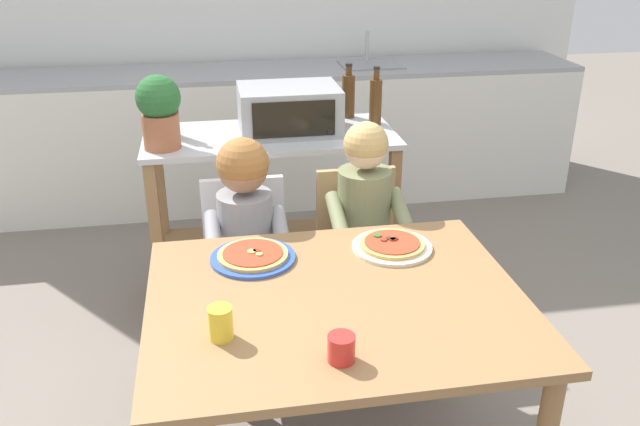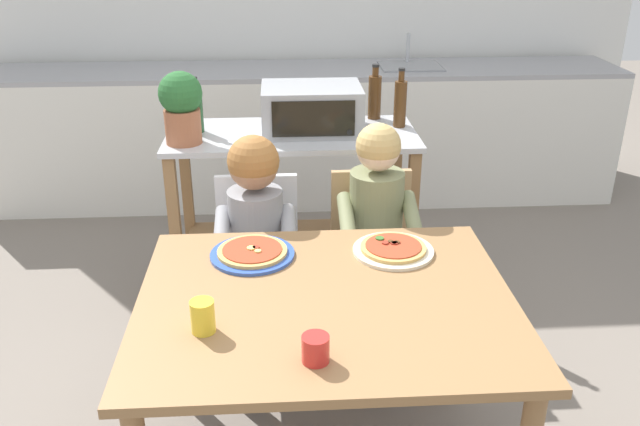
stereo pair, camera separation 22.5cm
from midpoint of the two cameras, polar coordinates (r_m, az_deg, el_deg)
ground_plane at (r=3.44m, az=-4.41°, el=-7.61°), size 11.72×11.72×0.00m
kitchen_counter at (r=4.54m, az=-6.40°, el=6.61°), size 4.23×0.60×1.09m
kitchen_island_cart at (r=3.21m, az=-6.14°, el=1.76°), size 1.16×0.53×0.88m
toaster_oven at (r=3.12m, az=-4.76°, el=8.83°), size 0.46×0.35×0.21m
bottle_slim_sauce at (r=3.34m, az=0.49°, el=10.09°), size 0.06×0.06×0.27m
bottle_brown_beer at (r=3.21m, az=2.77°, el=9.58°), size 0.06×0.06×0.28m
bottle_dark_olive_oil at (r=3.13m, az=-14.63°, el=8.20°), size 0.06×0.06×0.26m
potted_herb_plant at (r=2.96m, az=-15.78°, el=8.50°), size 0.19×0.19×0.32m
dining_table at (r=2.11m, az=-1.68°, el=-9.60°), size 1.16×0.95×0.73m
dining_chair_left at (r=2.81m, az=-8.59°, el=-4.26°), size 0.36×0.36×0.81m
dining_chair_right at (r=2.88m, az=1.17°, el=-3.26°), size 0.36×0.36×0.81m
child_in_grey_shirt at (r=2.62m, az=-8.76°, el=-1.73°), size 0.32×0.42×1.02m
child_in_olive_shirt at (r=2.69m, az=1.69°, el=-0.87°), size 0.32×0.42×1.05m
pizza_plate_blue_rimmed at (r=2.29m, az=-8.59°, el=-3.76°), size 0.29×0.29×0.03m
pizza_plate_cream at (r=2.34m, az=3.46°, el=-2.87°), size 0.28×0.28×0.03m
drinking_cup_red at (r=1.77m, az=-1.87°, el=-11.63°), size 0.07×0.07×0.08m
drinking_cup_yellow at (r=1.89m, az=-11.97°, el=-9.32°), size 0.07×0.07×0.10m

